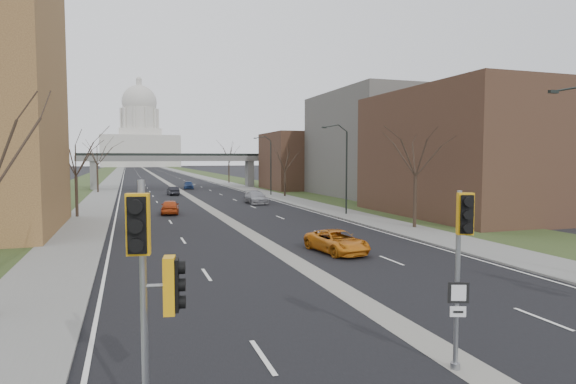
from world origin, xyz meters
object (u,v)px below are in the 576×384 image
car_left_far (173,191)px  signal_pole_median (462,248)px  signal_pole_left (152,273)px  car_right_far (189,185)px  car_left_near (170,207)px  car_right_near (337,241)px  car_right_mid (256,197)px

car_left_far → signal_pole_median: bearing=87.3°
signal_pole_left → car_right_far: 79.32m
signal_pole_left → car_left_far: 64.84m
car_left_near → car_right_near: car_left_near is taller
car_left_near → car_left_far: car_left_near is taller
signal_pole_median → car_left_far: bearing=111.2°
signal_pole_median → car_left_far: 63.97m
signal_pole_median → car_left_near: 39.21m
car_left_far → car_right_near: car_right_near is taller
signal_pole_left → car_right_far: size_ratio=1.22×
signal_pole_median → car_right_far: 78.11m
car_right_far → car_right_mid: bearing=-77.7°
signal_pole_median → car_right_far: size_ratio=1.12×
signal_pole_median → car_right_near: bearing=96.8°
car_left_near → car_right_near: (7.65, -23.29, -0.06)m
car_left_near → car_left_far: (2.50, 24.98, -0.08)m
signal_pole_median → car_left_near: signal_pole_median is taller
signal_pole_left → car_left_far: (6.06, 64.50, -2.72)m
car_right_far → signal_pole_median: bearing=-87.5°
car_left_far → car_right_far: bearing=-109.9°
car_left_far → signal_pole_left: bearing=80.5°
signal_pole_left → car_right_far: (10.06, 78.63, -2.65)m
car_left_far → car_right_mid: (8.40, -17.15, 0.12)m
signal_pole_median → car_right_near: (3.63, 15.63, -2.63)m
car_left_near → car_right_far: car_left_near is taller
signal_pole_left → car_right_near: signal_pole_left is taller
car_right_near → car_left_near: bearing=100.2°
signal_pole_left → signal_pole_median: size_ratio=1.09×
signal_pole_left → car_left_near: signal_pole_left is taller
car_right_near → car_right_mid: car_right_mid is taller
car_right_mid → car_right_far: car_right_mid is taller
car_left_far → car_right_near: size_ratio=0.83×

